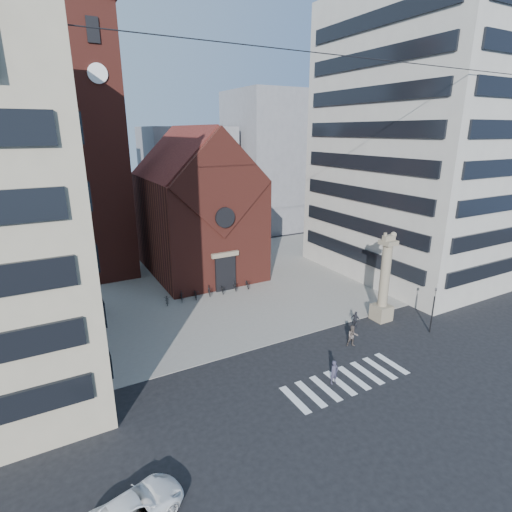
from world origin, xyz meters
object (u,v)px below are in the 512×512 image
at_px(pedestrian_1, 353,336).
at_px(pedestrian_2, 356,319).
at_px(lion_column, 384,286).
at_px(pedestrian_0, 334,372).
at_px(white_car, 134,508).
at_px(scooter_0, 167,300).
at_px(traffic_light, 433,309).

distance_m(pedestrian_1, pedestrian_2, 3.57).
xyz_separation_m(lion_column, pedestrian_0, (-10.52, -5.80, -2.55)).
distance_m(lion_column, white_car, 27.35).
relative_size(lion_column, pedestrian_0, 4.81).
bearing_deg(scooter_0, pedestrian_0, -56.80).
relative_size(lion_column, traffic_light, 2.02).
distance_m(lion_column, pedestrian_0, 12.28).
relative_size(pedestrian_0, pedestrian_2, 1.16).
bearing_deg(pedestrian_0, pedestrian_1, 32.29).
distance_m(traffic_light, scooter_0, 25.79).
relative_size(traffic_light, pedestrian_0, 2.38).
bearing_deg(pedestrian_2, pedestrian_0, 114.44).
bearing_deg(white_car, traffic_light, -92.47).
height_order(traffic_light, pedestrian_2, traffic_light).
height_order(traffic_light, scooter_0, traffic_light).
relative_size(traffic_light, pedestrian_2, 2.76).
height_order(lion_column, pedestrian_2, lion_column).
bearing_deg(scooter_0, white_car, -95.61).
relative_size(lion_column, scooter_0, 4.85).
xyz_separation_m(pedestrian_0, scooter_0, (-6.44, 19.20, -0.38)).
bearing_deg(pedestrian_0, lion_column, 25.76).
relative_size(pedestrian_1, pedestrian_2, 1.21).
distance_m(lion_column, pedestrian_1, 6.80).
distance_m(lion_column, scooter_0, 21.81).
xyz_separation_m(pedestrian_1, pedestrian_2, (2.58, 2.46, -0.17)).
height_order(pedestrian_2, scooter_0, pedestrian_2).
bearing_deg(white_car, pedestrian_0, -89.70).
relative_size(traffic_light, scooter_0, 2.40).
xyz_separation_m(lion_column, traffic_light, (1.99, -4.00, -1.17)).
xyz_separation_m(white_car, pedestrian_1, (19.63, 7.15, 0.29)).
distance_m(white_car, scooter_0, 24.52).
xyz_separation_m(traffic_light, scooter_0, (-18.95, 17.40, -1.77)).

